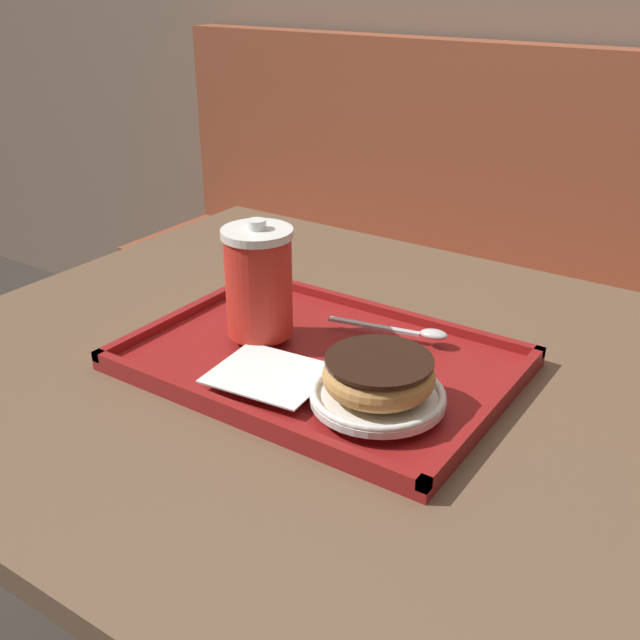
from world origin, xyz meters
name	(u,v)px	position (x,y,z in m)	size (l,w,h in m)	color
booth_bench	(426,332)	(-0.27, 0.87, 0.32)	(1.66, 0.44, 1.00)	brown
cafe_table	(325,466)	(0.00, 0.00, 0.55)	(1.02, 0.88, 0.71)	brown
serving_tray	(320,362)	(0.01, -0.02, 0.72)	(0.45, 0.32, 0.02)	maroon
napkin_paper	(270,374)	(-0.01, -0.10, 0.74)	(0.14, 0.12, 0.00)	white
coffee_cup_front	(259,281)	(-0.08, -0.02, 0.81)	(0.09, 0.09, 0.15)	red
plate_with_chocolate_donut	(378,395)	(0.12, -0.08, 0.74)	(0.15, 0.15, 0.01)	white
donut_chocolate_glazed	(379,374)	(0.12, -0.08, 0.77)	(0.12, 0.12, 0.04)	tan
spoon	(415,332)	(0.08, 0.08, 0.74)	(0.16, 0.05, 0.01)	silver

